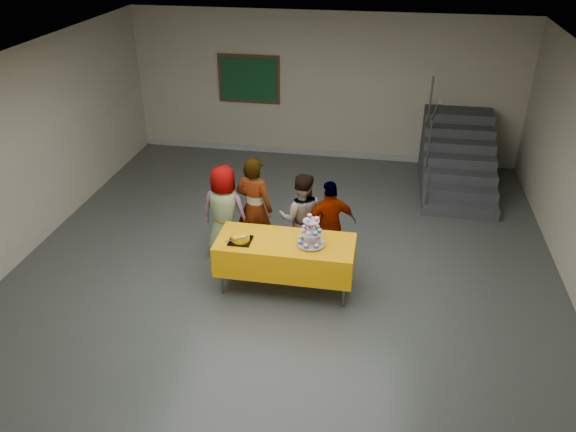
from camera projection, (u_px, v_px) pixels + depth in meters
name	position (u px, v px, depth m)	size (l,w,h in m)	color
room_shell	(277.00, 149.00, 6.87)	(10.00, 10.04, 3.02)	#4C514C
bake_table	(285.00, 254.00, 7.69)	(1.88, 0.78, 0.77)	#595960
cupcake_stand	(311.00, 234.00, 7.41)	(0.38, 0.38, 0.44)	silver
bear_cake	(240.00, 237.00, 7.56)	(0.32, 0.36, 0.12)	black
schoolchild_a	(224.00, 212.00, 8.37)	(0.72, 0.47, 1.47)	slate
schoolchild_b	(254.00, 208.00, 8.34)	(0.59, 0.39, 1.62)	slate
schoolchild_c	(301.00, 218.00, 8.28)	(0.69, 0.54, 1.41)	#5D5C65
schoolchild_d	(330.00, 224.00, 8.16)	(0.80, 0.33, 1.36)	slate
staircase	(456.00, 159.00, 10.79)	(1.30, 2.40, 2.04)	#424447
noticeboard	(249.00, 79.00, 11.63)	(1.30, 0.05, 1.00)	#472B16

